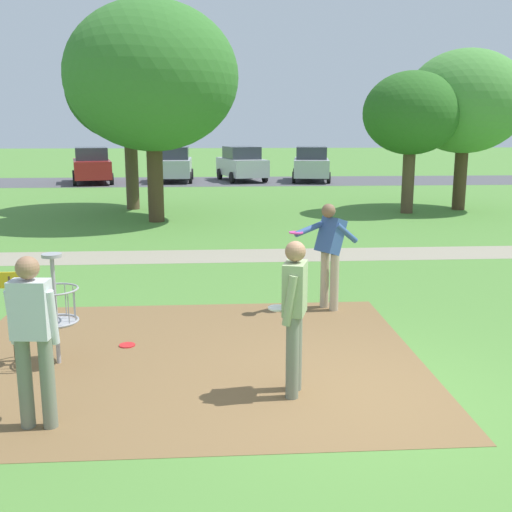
# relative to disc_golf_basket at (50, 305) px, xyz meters

# --- Properties ---
(ground_plane) EXTENTS (160.00, 160.00, 0.00)m
(ground_plane) POSITION_rel_disc_golf_basket_xyz_m (3.57, -1.23, -0.75)
(ground_plane) COLOR #518438
(dirt_tee_pad) EXTENTS (5.83, 4.77, 0.01)m
(dirt_tee_pad) POSITION_rel_disc_golf_basket_xyz_m (1.66, 0.04, -0.75)
(dirt_tee_pad) COLOR brown
(dirt_tee_pad) RESTS_ON ground
(disc_golf_basket) EXTENTS (0.98, 0.58, 1.39)m
(disc_golf_basket) POSITION_rel_disc_golf_basket_xyz_m (0.00, 0.00, 0.00)
(disc_golf_basket) COLOR #9E9EA3
(disc_golf_basket) RESTS_ON ground
(player_foreground_watching) EXTENTS (0.44, 0.50, 1.71)m
(player_foreground_watching) POSITION_rel_disc_golf_basket_xyz_m (2.85, -1.08, 0.21)
(player_foreground_watching) COLOR slate
(player_foreground_watching) RESTS_ON ground
(player_waiting_left) EXTENTS (1.15, 0.55, 1.71)m
(player_waiting_left) POSITION_rel_disc_golf_basket_xyz_m (3.82, 2.05, 0.23)
(player_waiting_left) COLOR tan
(player_waiting_left) RESTS_ON ground
(player_waiting_right) EXTENTS (0.48, 0.42, 1.71)m
(player_waiting_right) POSITION_rel_disc_golf_basket_xyz_m (0.28, -1.67, 0.21)
(player_waiting_right) COLOR slate
(player_waiting_right) RESTS_ON ground
(frisbee_near_basket) EXTENTS (0.22, 0.22, 0.02)m
(frisbee_near_basket) POSITION_rel_disc_golf_basket_xyz_m (3.21, 1.51, -0.74)
(frisbee_near_basket) COLOR #E53D99
(frisbee_near_basket) RESTS_ON ground
(frisbee_by_tee) EXTENTS (0.21, 0.21, 0.02)m
(frisbee_by_tee) POSITION_rel_disc_golf_basket_xyz_m (0.82, 0.55, -0.74)
(frisbee_by_tee) COLOR red
(frisbee_by_tee) RESTS_ON ground
(tree_near_left) EXTENTS (3.20, 3.20, 4.68)m
(tree_near_left) POSITION_rel_disc_golf_basket_xyz_m (8.54, 13.00, 2.54)
(tree_near_left) COLOR brown
(tree_near_left) RESTS_ON ground
(tree_near_right) EXTENTS (4.26, 4.26, 5.97)m
(tree_near_right) POSITION_rel_disc_golf_basket_xyz_m (-0.90, 14.66, 3.38)
(tree_near_right) COLOR brown
(tree_near_right) RESTS_ON ground
(tree_mid_left) EXTENTS (5.14, 5.14, 6.52)m
(tree_mid_left) POSITION_rel_disc_golf_basket_xyz_m (0.20, 11.64, 3.56)
(tree_mid_left) COLOR #4C3823
(tree_mid_left) RESTS_ON ground
(tree_mid_center) EXTENTS (4.13, 4.13, 5.48)m
(tree_mid_center) POSITION_rel_disc_golf_basket_xyz_m (10.64, 13.76, 2.96)
(tree_mid_center) COLOR #4C3823
(tree_mid_center) RESTS_ON ground
(parking_lot_strip) EXTENTS (36.00, 6.00, 0.01)m
(parking_lot_strip) POSITION_rel_disc_golf_basket_xyz_m (3.57, 25.79, -0.75)
(parking_lot_strip) COLOR #4C4C51
(parking_lot_strip) RESTS_ON ground
(parked_car_leftmost) EXTENTS (2.69, 4.50, 1.84)m
(parked_car_leftmost) POSITION_rel_disc_golf_basket_xyz_m (-4.37, 25.25, 0.17)
(parked_car_leftmost) COLOR maroon
(parked_car_leftmost) RESTS_ON ground
(parked_car_center_left) EXTENTS (2.01, 4.22, 1.84)m
(parked_car_center_left) POSITION_rel_disc_golf_basket_xyz_m (-0.16, 25.89, 0.17)
(parked_car_center_left) COLOR #B2B7BC
(parked_car_center_left) RESTS_ON ground
(parked_car_center_right) EXTENTS (2.75, 4.51, 1.84)m
(parked_car_center_right) POSITION_rel_disc_golf_basket_xyz_m (3.47, 26.02, 0.17)
(parked_car_center_right) COLOR #B2B7BC
(parked_car_center_right) RESTS_ON ground
(parked_car_rightmost) EXTENTS (2.42, 4.41, 1.84)m
(parked_car_rightmost) POSITION_rel_disc_golf_basket_xyz_m (7.21, 25.60, 0.17)
(parked_car_rightmost) COLOR #B2B7BC
(parked_car_rightmost) RESTS_ON ground
(gravel_path) EXTENTS (40.00, 1.45, 0.00)m
(gravel_path) POSITION_rel_disc_golf_basket_xyz_m (3.57, 6.31, -0.75)
(gravel_path) COLOR gray
(gravel_path) RESTS_ON ground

